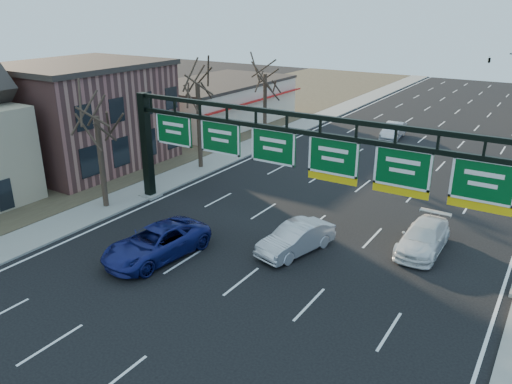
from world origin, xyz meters
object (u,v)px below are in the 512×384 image
Objects in this scene: car_blue_suv at (156,243)px; car_white_wagon at (423,237)px; car_silver_sedan at (296,238)px; sign_gantry at (305,160)px.

car_white_wagon is at bearing 42.51° from car_blue_suv.
car_silver_sedan is at bearing 43.91° from car_blue_suv.
car_blue_suv is 1.18× the size of car_white_wagon.
car_blue_suv is 14.33m from car_white_wagon.
sign_gantry reaches higher than car_silver_sedan.
car_blue_suv is at bearing -144.58° from car_white_wagon.
car_blue_suv is 1.26× the size of car_silver_sedan.
car_silver_sedan is (0.58, -1.86, -3.84)m from sign_gantry.
car_white_wagon is at bearing 48.74° from car_silver_sedan.
sign_gantry is at bearing -162.40° from car_white_wagon.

